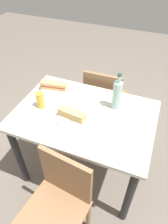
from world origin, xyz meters
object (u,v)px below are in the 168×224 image
chair_near (59,200)px  plate_far (54,89)px  water_bottle (117,95)px  knife_near (74,112)px  knife_far (55,85)px  chair_far (104,99)px  plate_near (72,118)px  baguette_sandwich_near (72,114)px  beer_glass (40,100)px  baguette_sandwich_far (54,85)px  dining_table (84,125)px

chair_near → plate_far: (-0.41, 0.78, 0.29)m
water_bottle → chair_near: bearing=-102.1°
knife_near → knife_far: size_ratio=0.99×
chair_far → plate_near: 0.73m
chair_near → baguette_sandwich_near: size_ratio=3.94×
chair_near → plate_near: chair_near is taller
plate_far → knife_far: 0.06m
chair_near → knife_near: chair_near is taller
beer_glass → baguette_sandwich_far: bearing=92.0°
plate_far → beer_glass: bearing=-88.0°
plate_far → plate_near: bearing=-43.4°
water_bottle → baguette_sandwich_near: bearing=-137.1°
plate_far → knife_far: size_ratio=1.32×
plate_near → baguette_sandwich_near: baguette_sandwich_near is taller
chair_near → knife_far: bearing=117.5°
dining_table → chair_near: chair_near is taller
plate_near → water_bottle: water_bottle is taller
plate_far → baguette_sandwich_far: 0.04m
baguette_sandwich_far → chair_near: bearing=-62.1°
plate_far → chair_far: bearing=46.1°
dining_table → knife_near: knife_near is taller
plate_near → beer_glass: beer_glass is taller
chair_near → water_bottle: (0.16, 0.75, 0.42)m
plate_far → knife_near: bearing=-37.7°
plate_far → baguette_sandwich_near: bearing=-43.4°
chair_near → water_bottle: water_bottle is taller
knife_near → water_bottle: bearing=35.6°
plate_near → knife_near: knife_near is taller
chair_near → water_bottle: size_ratio=2.73×
knife_near → plate_far: size_ratio=0.75×
baguette_sandwich_near → knife_far: baguette_sandwich_near is taller
plate_far → water_bottle: (0.57, -0.03, 0.12)m
dining_table → baguette_sandwich_far: size_ratio=4.57×
knife_near → water_bottle: (0.28, 0.20, 0.11)m
knife_far → water_bottle: water_bottle is taller
chair_far → knife_far: (-0.39, -0.33, 0.31)m
chair_far → plate_far: bearing=-133.9°
chair_far → knife_near: 0.69m
knife_far → beer_glass: bearing=-84.5°
knife_far → baguette_sandwich_far: bearing=-69.2°
dining_table → knife_far: knife_far is taller
knife_far → water_bottle: 0.61m
chair_near → beer_glass: (-0.40, 0.53, 0.36)m
dining_table → chair_far: (0.00, 0.58, -0.16)m
chair_far → plate_far: (-0.37, -0.38, 0.29)m
baguette_sandwich_near → water_bottle: (0.27, 0.25, 0.08)m
dining_table → plate_near: 0.18m
baguette_sandwich_far → knife_near: bearing=-37.7°
chair_far → knife_near: chair_far is taller
knife_near → plate_far: 0.37m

